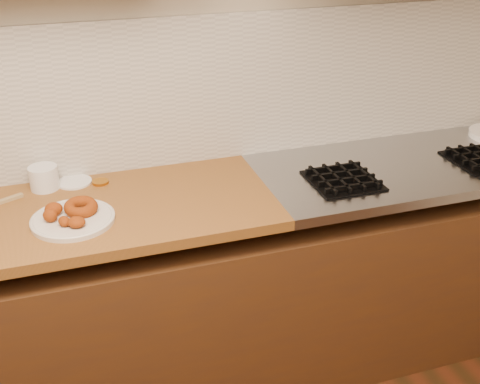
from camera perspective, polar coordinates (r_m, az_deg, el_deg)
name	(u,v)px	position (r m, az deg, el deg)	size (l,w,h in m)	color
wall_back	(114,60)	(2.37, -11.90, 12.16)	(4.00, 0.02, 2.70)	tan
base_cabinet	(146,313)	(2.52, -8.89, -11.30)	(3.60, 0.60, 0.77)	#4A2810
stovetop	(409,167)	(2.63, 15.71, 2.34)	(1.30, 0.62, 0.04)	#9EA0A5
backsplash	(118,99)	(2.40, -11.52, 8.64)	(3.60, 0.02, 0.60)	beige
burner_grates	(415,168)	(2.55, 16.28, 2.19)	(0.91, 0.26, 0.03)	black
donut_plate	(73,220)	(2.15, -15.56, -2.53)	(0.29, 0.29, 0.02)	beige
ring_donut	(81,207)	(2.17, -14.87, -1.39)	(0.12, 0.12, 0.04)	#893908
fried_dough_chunks	(60,216)	(2.13, -16.67, -2.18)	(0.15, 0.17, 0.05)	#893908
plastic_tub	(44,178)	(2.40, -18.10, 1.29)	(0.11, 0.11, 0.09)	white
tub_lid	(74,182)	(2.43, -15.43, 0.93)	(0.13, 0.13, 0.01)	white
brass_jar_lid	(100,182)	(2.40, -13.09, 0.93)	(0.06, 0.06, 0.01)	#B9761D
wooden_utensil	(1,202)	(2.36, -21.69, -0.86)	(0.16, 0.02, 0.01)	#9B8151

